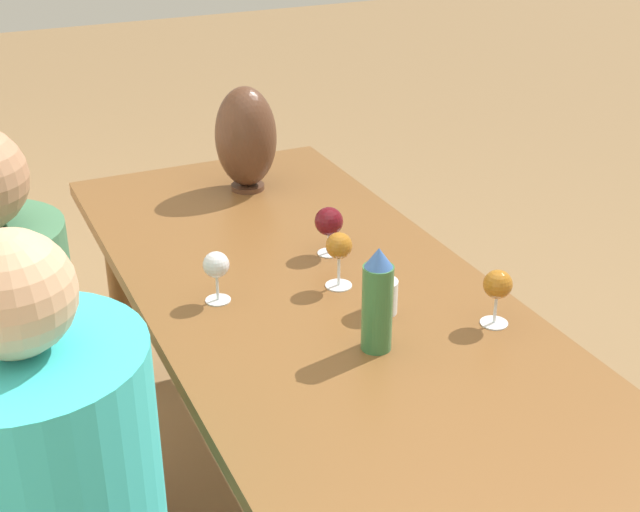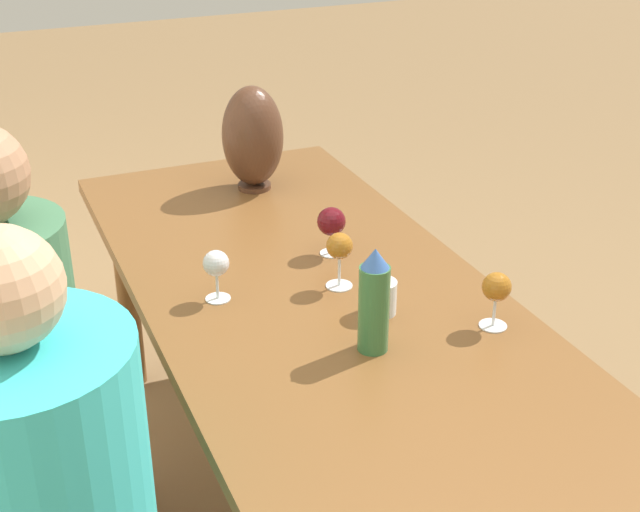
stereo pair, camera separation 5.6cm
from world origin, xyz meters
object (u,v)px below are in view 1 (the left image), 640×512
(water_tumbler, at_px, (382,296))
(wine_glass_2, at_px, (329,222))
(water_bottle, at_px, (377,301))
(person_far, at_px, (12,353))
(vase, at_px, (246,137))
(wine_glass_3, at_px, (339,248))
(wine_glass_1, at_px, (216,266))
(wine_glass_0, at_px, (498,286))

(water_tumbler, bearing_deg, wine_glass_2, -3.37)
(water_bottle, xyz_separation_m, person_far, (0.45, 0.71, -0.20))
(water_tumbler, bearing_deg, vase, 1.04)
(wine_glass_3, bearing_deg, wine_glass_1, 79.66)
(wine_glass_0, bearing_deg, water_bottle, 85.88)
(water_bottle, height_order, water_tumbler, water_bottle)
(wine_glass_2, bearing_deg, water_bottle, 167.28)
(vase, xyz_separation_m, wine_glass_2, (-0.51, -0.03, -0.08))
(water_tumbler, xyz_separation_m, wine_glass_1, (0.21, 0.33, 0.05))
(wine_glass_3, bearing_deg, wine_glass_0, -142.01)
(vase, relative_size, wine_glass_0, 2.41)
(water_tumbler, relative_size, person_far, 0.07)
(water_tumbler, height_order, wine_glass_2, wine_glass_2)
(wine_glass_0, distance_m, wine_glass_3, 0.39)
(water_bottle, xyz_separation_m, vase, (0.97, -0.07, 0.05))
(wine_glass_1, height_order, person_far, person_far)
(wine_glass_1, height_order, wine_glass_2, wine_glass_2)
(vase, bearing_deg, wine_glass_3, 178.33)
(wine_glass_3, bearing_deg, person_far, 78.19)
(water_bottle, height_order, vase, vase)
(water_bottle, height_order, wine_glass_1, water_bottle)
(wine_glass_3, xyz_separation_m, person_far, (0.16, 0.76, -0.19))
(water_bottle, height_order, wine_glass_2, water_bottle)
(wine_glass_2, distance_m, wine_glass_3, 0.18)
(wine_glass_0, height_order, wine_glass_2, wine_glass_0)
(vase, bearing_deg, wine_glass_1, 153.76)
(wine_glass_1, xyz_separation_m, wine_glass_3, (-0.05, -0.29, 0.01))
(vase, bearing_deg, wine_glass_0, -167.45)
(water_bottle, relative_size, wine_glass_2, 1.84)
(wine_glass_0, relative_size, person_far, 0.11)
(water_tumbler, relative_size, wine_glass_3, 0.57)
(wine_glass_0, relative_size, wine_glass_1, 1.05)
(wine_glass_2, bearing_deg, person_far, 90.95)
(water_tumbler, height_order, wine_glass_1, wine_glass_1)
(water_tumbler, relative_size, wine_glass_0, 0.60)
(water_bottle, distance_m, wine_glass_0, 0.29)
(water_tumbler, height_order, wine_glass_3, wine_glass_3)
(wine_glass_2, height_order, person_far, person_far)
(water_tumbler, relative_size, wine_glass_1, 0.63)
(vase, height_order, person_far, person_far)
(water_bottle, height_order, wine_glass_3, water_bottle)
(wine_glass_3, bearing_deg, vase, -1.67)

